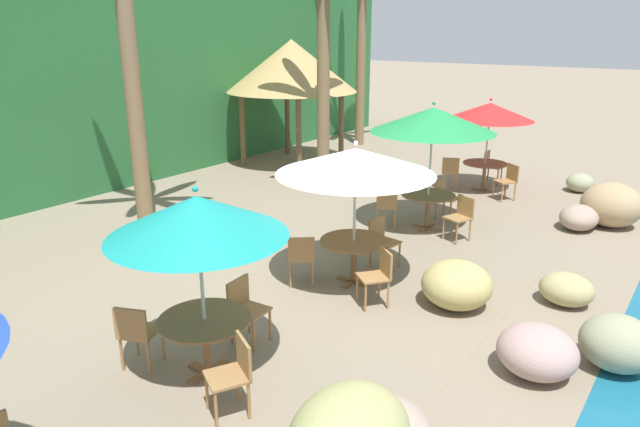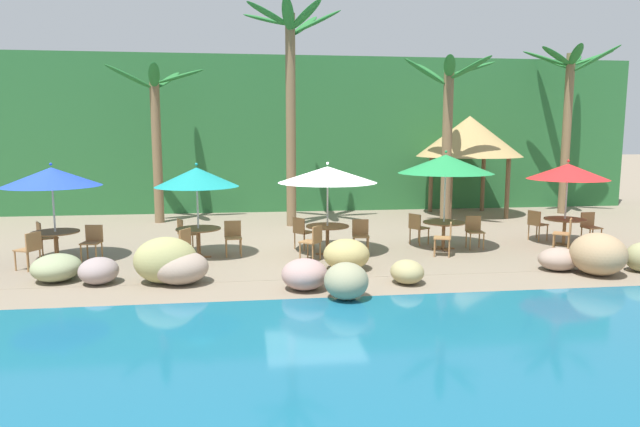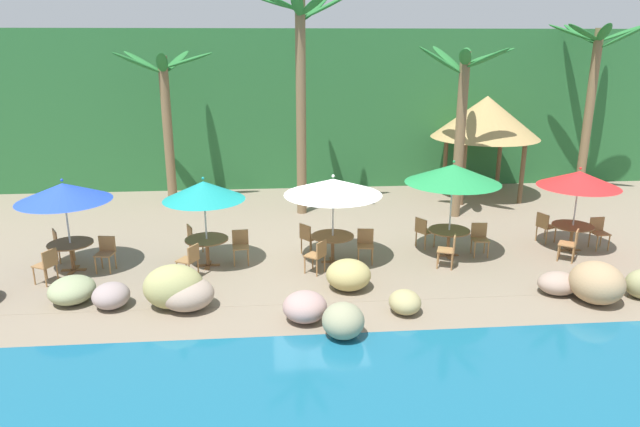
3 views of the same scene
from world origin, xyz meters
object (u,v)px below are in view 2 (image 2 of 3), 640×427
(umbrella_teal, at_px, (197,177))
(chair_green_inland, at_px, (417,226))
(chair_white_inland, at_px, (302,231))
(palm_tree_second, at_px, (291,79))
(chair_blue_seaward, at_px, (93,240))
(chair_blue_inland, at_px, (44,236))
(dining_table_teal, at_px, (198,233))
(chair_white_left, at_px, (313,240))
(chair_red_inland, at_px, (536,223))
(dining_table_red, at_px, (565,223))
(palm_tree_nearest, at_px, (155,120))
(dining_table_white, at_px, (327,230))
(umbrella_blue, at_px, (52,177))
(umbrella_green, at_px, (446,164))
(chair_red_seaward, at_px, (590,225))
(chair_blue_left, at_px, (30,248))
(dining_table_green, at_px, (444,227))
(chair_teal_seaward, at_px, (233,235))
(chair_teal_inland, at_px, (184,232))
(palm_tree_third, at_px, (448,114))
(chair_red_left, at_px, (566,232))
(chair_teal_left, at_px, (182,244))
(chair_green_left, at_px, (446,236))
(dining_table_blue, at_px, (56,237))
(umbrella_white, at_px, (328,175))
(chair_green_seaward, at_px, (474,229))
(umbrella_red, at_px, (568,172))
(palapa_hut, at_px, (469,137))
(chair_white_seaward, at_px, (361,234))

(umbrella_teal, xyz_separation_m, chair_green_inland, (5.86, 0.86, -1.49))
(chair_white_inland, bearing_deg, palm_tree_second, 89.11)
(chair_blue_seaward, distance_m, chair_blue_inland, 1.54)
(dining_table_teal, height_order, chair_white_left, chair_white_left)
(umbrella_teal, relative_size, palm_tree_second, 0.33)
(chair_white_inland, relative_size, chair_red_inland, 1.00)
(dining_table_red, distance_m, palm_tree_nearest, 13.24)
(chair_white_left, bearing_deg, dining_table_white, 58.35)
(chair_blue_inland, xyz_separation_m, chair_white_left, (6.63, -1.42, 0.00))
(umbrella_blue, bearing_deg, chair_white_left, -6.70)
(umbrella_green, relative_size, palm_tree_second, 0.37)
(chair_white_left, xyz_separation_m, chair_red_seaward, (7.92, 1.17, 0.00))
(dining_table_teal, bearing_deg, chair_blue_left, -167.23)
(dining_table_green, xyz_separation_m, chair_red_seaward, (4.33, 0.24, -0.10))
(chair_teal_seaward, distance_m, chair_teal_inland, 1.39)
(dining_table_green, bearing_deg, palm_tree_third, 69.67)
(chair_red_left, height_order, palm_tree_third, palm_tree_third)
(chair_teal_left, distance_m, chair_green_left, 6.47)
(chair_red_inland, bearing_deg, chair_blue_seaward, -174.84)
(dining_table_red, bearing_deg, chair_white_left, -171.82)
(chair_green_inland, xyz_separation_m, palm_tree_nearest, (-7.66, 4.98, 3.00))
(umbrella_blue, distance_m, chair_red_inland, 12.92)
(chair_teal_seaward, bearing_deg, chair_green_inland, 8.05)
(dining_table_blue, bearing_deg, chair_blue_left, -110.62)
(chair_blue_left, bearing_deg, umbrella_white, 6.69)
(umbrella_white, distance_m, chair_green_seaward, 4.28)
(chair_blue_seaward, bearing_deg, chair_green_left, -3.87)
(dining_table_green, bearing_deg, chair_white_inland, 173.65)
(chair_teal_seaward, height_order, chair_green_inland, same)
(dining_table_green, height_order, palm_tree_nearest, palm_tree_nearest)
(chair_white_left, height_order, chair_green_inland, same)
(umbrella_teal, xyz_separation_m, umbrella_red, (9.85, 0.27, 0.03))
(dining_table_green, distance_m, palapa_hut, 7.10)
(chair_green_inland, distance_m, palm_tree_nearest, 9.62)
(chair_teal_seaward, xyz_separation_m, chair_white_seaward, (3.24, -0.20, 0.00))
(dining_table_blue, xyz_separation_m, umbrella_green, (9.72, 0.20, 1.65))
(chair_blue_left, relative_size, umbrella_red, 0.37)
(chair_blue_seaward, relative_size, palm_tree_third, 0.16)
(chair_blue_left, bearing_deg, chair_white_left, 0.71)
(chair_green_seaward, bearing_deg, chair_blue_seaward, -178.50)
(chair_teal_seaward, xyz_separation_m, umbrella_red, (9.01, 0.12, 1.52))
(chair_blue_left, height_order, chair_red_inland, same)
(dining_table_white, bearing_deg, chair_teal_left, -167.79)
(dining_table_red, relative_size, palm_tree_second, 0.16)
(chair_green_inland, bearing_deg, palm_tree_nearest, 146.98)
(dining_table_green, relative_size, chair_red_seaward, 1.26)
(umbrella_blue, distance_m, umbrella_teal, 3.35)
(umbrella_teal, relative_size, chair_teal_left, 2.70)
(umbrella_green, xyz_separation_m, dining_table_red, (3.48, 0.09, -1.65))
(chair_white_left, bearing_deg, dining_table_teal, 164.90)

